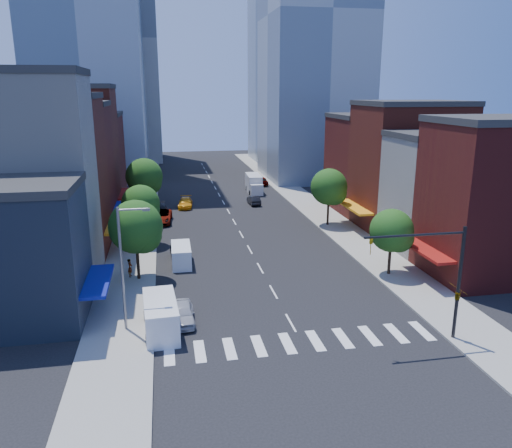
{
  "coord_description": "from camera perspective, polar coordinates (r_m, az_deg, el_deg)",
  "views": [
    {
      "loc": [
        -8.74,
        -32.98,
        16.79
      ],
      "look_at": [
        -0.76,
        10.14,
        5.0
      ],
      "focal_mm": 35.0,
      "sensor_mm": 36.0,
      "label": 1
    }
  ],
  "objects": [
    {
      "name": "tower_ne",
      "position": [
        100.11,
        6.82,
        22.54
      ],
      "size": [
        18.0,
        20.0,
        60.0
      ],
      "primitive_type": "cube",
      "color": "#9EA5AD",
      "rests_on": "ground"
    },
    {
      "name": "ground",
      "position": [
        38.03,
        3.99,
        -11.19
      ],
      "size": [
        220.0,
        220.0,
        0.0
      ],
      "primitive_type": "plane",
      "color": "black",
      "rests_on": "ground"
    },
    {
      "name": "pedestrian_far",
      "position": [
        38.15,
        -12.35,
        -9.8
      ],
      "size": [
        0.92,
        1.0,
        1.67
      ],
      "primitive_type": "imported",
      "rotation": [
        0.0,
        0.0,
        -2.0
      ],
      "color": "#999999",
      "rests_on": "sidewalk_left"
    },
    {
      "name": "parked_car_rear",
      "position": [
        70.39,
        -10.83,
        1.57
      ],
      "size": [
        2.3,
        5.01,
        1.42
      ],
      "primitive_type": "imported",
      "rotation": [
        0.0,
        0.0,
        0.07
      ],
      "color": "black",
      "rests_on": "ground"
    },
    {
      "name": "parked_car_second",
      "position": [
        51.2,
        -8.58,
        -3.38
      ],
      "size": [
        2.18,
        4.75,
        1.51
      ],
      "primitive_type": "imported",
      "rotation": [
        0.0,
        0.0,
        0.13
      ],
      "color": "black",
      "rests_on": "ground"
    },
    {
      "name": "bldg_left_5",
      "position": [
        81.56,
        -19.19,
        6.98
      ],
      "size": [
        12.0,
        10.0,
        13.0
      ],
      "primitive_type": "cube",
      "color": "#571615",
      "rests_on": "ground"
    },
    {
      "name": "crosswalk",
      "position": [
        35.45,
        5.22,
        -13.28
      ],
      "size": [
        19.0,
        3.0,
        0.01
      ],
      "primitive_type": "cube",
      "color": "silver",
      "rests_on": "ground"
    },
    {
      "name": "taxi",
      "position": [
        74.37,
        -8.08,
        2.41
      ],
      "size": [
        2.44,
        5.05,
        1.42
      ],
      "primitive_type": "imported",
      "rotation": [
        0.0,
        0.0,
        -0.1
      ],
      "color": "orange",
      "rests_on": "ground"
    },
    {
      "name": "bldg_right_1",
      "position": [
        57.47,
        20.95,
        3.23
      ],
      "size": [
        12.0,
        8.0,
        12.0
      ],
      "primitive_type": "cube",
      "color": "#B8B4AA",
      "rests_on": "ground"
    },
    {
      "name": "tree_right_near",
      "position": [
        47.41,
        15.43,
        -0.92
      ],
      "size": [
        4.0,
        4.0,
        6.2
      ],
      "color": "black",
      "rests_on": "sidewalk_right"
    },
    {
      "name": "bldg_left_4",
      "position": [
        72.01,
        -20.4,
        7.51
      ],
      "size": [
        12.0,
        9.0,
        17.0
      ],
      "primitive_type": "cube",
      "color": "#5E1F16",
      "rests_on": "ground"
    },
    {
      "name": "traffic_car_oncoming",
      "position": [
        75.66,
        -0.26,
        2.75
      ],
      "size": [
        1.59,
        4.11,
        1.33
      ],
      "primitive_type": "imported",
      "rotation": [
        0.0,
        0.0,
        3.18
      ],
      "color": "black",
      "rests_on": "ground"
    },
    {
      "name": "tree_right_far",
      "position": [
        63.46,
        8.48,
        4.05
      ],
      "size": [
        4.6,
        4.6,
        7.2
      ],
      "color": "black",
      "rests_on": "sidewalk_right"
    },
    {
      "name": "parked_car_third",
      "position": [
        66.28,
        -10.83,
        0.83
      ],
      "size": [
        3.14,
        6.07,
        1.63
      ],
      "primitive_type": "imported",
      "rotation": [
        0.0,
        0.0,
        -0.07
      ],
      "color": "#999999",
      "rests_on": "ground"
    },
    {
      "name": "bldg_right_2",
      "position": [
        64.94,
        17.0,
        6.17
      ],
      "size": [
        12.0,
        10.0,
        15.0
      ],
      "primitive_type": "cube",
      "color": "#5E1F16",
      "rests_on": "ground"
    },
    {
      "name": "sidewalk_right",
      "position": [
        77.82,
        5.61,
        2.58
      ],
      "size": [
        5.0,
        120.0,
        0.15
      ],
      "primitive_type": "cube",
      "color": "gray",
      "rests_on": "ground"
    },
    {
      "name": "cargo_van_near",
      "position": [
        36.7,
        -10.83,
        -10.39
      ],
      "size": [
        2.6,
        5.78,
        2.41
      ],
      "rotation": [
        0.0,
        0.0,
        0.06
      ],
      "color": "white",
      "rests_on": "ground"
    },
    {
      "name": "bldg_right_3",
      "position": [
        74.0,
        13.42,
        6.65
      ],
      "size": [
        12.0,
        10.0,
        13.0
      ],
      "primitive_type": "cube",
      "color": "#571615",
      "rests_on": "ground"
    },
    {
      "name": "tree_left_near",
      "position": [
        45.57,
        -13.39,
        -0.54
      ],
      "size": [
        4.8,
        4.8,
        7.3
      ],
      "color": "black",
      "rests_on": "sidewalk_left"
    },
    {
      "name": "box_truck",
      "position": [
        84.67,
        -0.23,
        4.57
      ],
      "size": [
        2.48,
        7.37,
        2.94
      ],
      "rotation": [
        0.0,
        0.0,
        -0.04
      ],
      "color": "silver",
      "rests_on": "ground"
    },
    {
      "name": "bldg_left_2",
      "position": [
        55.56,
        -23.17,
        4.73
      ],
      "size": [
        12.0,
        9.0,
        16.0
      ],
      "primitive_type": "cube",
      "color": "#5E1F16",
      "rests_on": "ground"
    },
    {
      "name": "pedestrian_near",
      "position": [
        47.41,
        -14.2,
        -4.88
      ],
      "size": [
        0.52,
        0.69,
        1.7
      ],
      "primitive_type": "imported",
      "rotation": [
        0.0,
        0.0,
        1.37
      ],
      "color": "#999999",
      "rests_on": "sidewalk_left"
    },
    {
      "name": "cargo_van_far",
      "position": [
        49.98,
        -8.54,
        -3.57
      ],
      "size": [
        1.93,
        4.65,
        1.98
      ],
      "rotation": [
        0.0,
        0.0,
        -0.01
      ],
      "color": "white",
      "rests_on": "ground"
    },
    {
      "name": "tree_left_mid",
      "position": [
        56.32,
        -12.89,
        2.09
      ],
      "size": [
        4.2,
        4.2,
        6.65
      ],
      "color": "black",
      "rests_on": "sidewalk_left"
    },
    {
      "name": "tower_far_w",
      "position": [
        128.8,
        -15.48,
        19.54
      ],
      "size": [
        18.0,
        18.0,
        56.0
      ],
      "primitive_type": "cube",
      "color": "#9EA5AD",
      "rests_on": "ground"
    },
    {
      "name": "streetlight",
      "position": [
        36.01,
        -14.84,
        -4.12
      ],
      "size": [
        2.25,
        0.25,
        9.0
      ],
      "color": "slate",
      "rests_on": "sidewalk_left"
    },
    {
      "name": "traffic_car_far",
      "position": [
        91.41,
        0.55,
        4.98
      ],
      "size": [
        2.25,
        4.81,
        1.59
      ],
      "primitive_type": "imported",
      "rotation": [
        0.0,
        0.0,
        3.22
      ],
      "color": "#999999",
      "rests_on": "ground"
    },
    {
      "name": "sidewalk_left",
      "position": [
        74.96,
        -13.1,
        1.77
      ],
      "size": [
        5.0,
        120.0,
        0.15
      ],
      "primitive_type": "cube",
      "color": "gray",
      "rests_on": "ground"
    },
    {
      "name": "bldg_left_1",
      "position": [
        47.27,
        -25.42,
        4.1
      ],
      "size": [
        12.0,
        8.0,
        18.0
      ],
      "primitive_type": "cube",
      "color": "#B8B4AA",
      "rests_on": "ground"
    },
    {
      "name": "parked_car_front",
      "position": [
        38.13,
        -8.39,
        -10.05
      ],
      "size": [
        1.71,
        4.23,
        1.44
      ],
      "primitive_type": "imported",
      "rotation": [
        0.0,
        0.0,
        -0.0
      ],
      "color": "silver",
      "rests_on": "ground"
    },
    {
      "name": "traffic_signal",
      "position": [
        36.33,
        21.43,
        -6.4
      ],
      "size": [
        7.24,
        2.24,
        8.0
      ],
      "color": "black",
      "rests_on": "sidewalk_right"
    },
    {
      "name": "tree_left_far",
      "position": [
        69.92,
        -12.53,
        5.15
      ],
      "size": [
        5.0,
        5.0,
        7.75
      ],
      "color": "black",
      "rests_on": "sidewalk_left"
    },
    {
      "name": "bldg_left_3",
      "position": [
        63.86,
        -21.54,
        5.64
      ],
      "size": [
        12.0,
        8.0,
        15.0
      ],
      "primitive_type": "cube",
      "color": "#571615",
      "rests_on": "ground"
    },
    {
      "name": "bldg_right_0",
      "position": [
        50.39,
        25.99,
        2.31
      ],
      "size": [
        12.0,
        9.0,
        14.0
      ],
      "primitive_type": "cube",
      "color": "#571615",
      "rests_on": "ground"
    }
  ]
}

